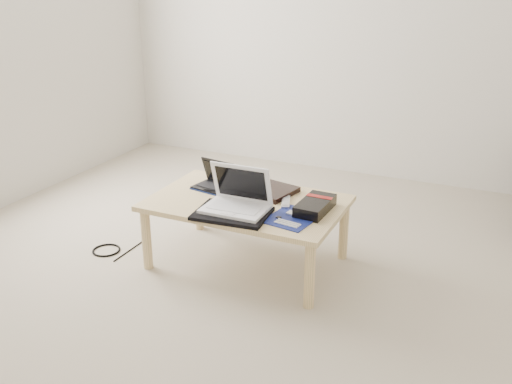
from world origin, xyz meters
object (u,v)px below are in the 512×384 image
at_px(netbook, 216,182).
at_px(white_laptop, 237,200).
at_px(coffee_table, 247,208).
at_px(gpu_box, 315,206).

xyz_separation_m(netbook, white_laptop, (0.28, -0.27, 0.03)).
xyz_separation_m(coffee_table, netbook, (-0.25, 0.11, 0.09)).
relative_size(white_laptop, gpu_box, 1.17).
height_order(coffee_table, netbook, netbook).
bearing_deg(gpu_box, white_laptop, -154.18).
relative_size(coffee_table, white_laptop, 3.15).
height_order(coffee_table, white_laptop, white_laptop).
height_order(coffee_table, gpu_box, gpu_box).
relative_size(coffee_table, gpu_box, 3.67).
distance_m(coffee_table, white_laptop, 0.20).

